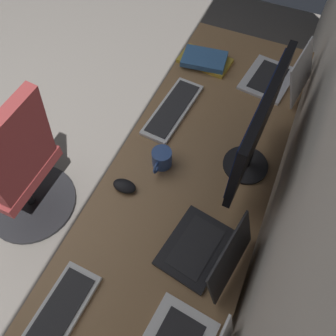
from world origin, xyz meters
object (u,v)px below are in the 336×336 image
at_px(office_chair, 17,172).
at_px(drawer_pedestal, 167,269).
at_px(laptop_left, 281,76).
at_px(coffee_mug, 162,159).
at_px(keyboard_main, 173,109).
at_px(laptop_center, 209,251).
at_px(book_stack_near, 205,60).
at_px(keyboard_spare, 52,325).
at_px(monitor_primary, 258,128).
at_px(mouse_main, 125,186).

bearing_deg(office_chair, drawer_pedestal, 82.56).
height_order(laptop_left, coffee_mug, laptop_left).
bearing_deg(keyboard_main, office_chair, -53.31).
height_order(laptop_center, book_stack_near, laptop_center).
xyz_separation_m(keyboard_spare, coffee_mug, (-0.76, 0.07, 0.03)).
bearing_deg(book_stack_near, monitor_primary, 35.48).
height_order(drawer_pedestal, keyboard_spare, keyboard_spare).
xyz_separation_m(laptop_center, book_stack_near, (-1.01, -0.39, -0.03)).
bearing_deg(keyboard_spare, mouse_main, -177.86).
height_order(keyboard_spare, mouse_main, mouse_main).
distance_m(keyboard_main, keyboard_spare, 1.07).
bearing_deg(keyboard_main, laptop_left, 132.08).
relative_size(drawer_pedestal, laptop_center, 2.12).
relative_size(laptop_center, mouse_main, 3.15).
bearing_deg(coffee_mug, office_chair, -75.38).
relative_size(laptop_center, office_chair, 0.34).
xyz_separation_m(keyboard_spare, office_chair, (-0.56, -0.69, -0.28)).
bearing_deg(keyboard_spare, drawer_pedestal, 151.10).
xyz_separation_m(mouse_main, book_stack_near, (-0.88, 0.04, 0.01)).
distance_m(drawer_pedestal, coffee_mug, 0.56).
bearing_deg(laptop_center, drawer_pedestal, -86.70).
height_order(monitor_primary, laptop_center, monitor_primary).
bearing_deg(laptop_center, monitor_primary, 178.62).
bearing_deg(keyboard_main, laptop_center, 33.37).
relative_size(mouse_main, book_stack_near, 0.36).
distance_m(monitor_primary, keyboard_main, 0.52).
height_order(keyboard_main, book_stack_near, book_stack_near).
xyz_separation_m(drawer_pedestal, keyboard_spare, (0.43, -0.24, 0.39)).
height_order(keyboard_spare, office_chair, office_chair).
bearing_deg(drawer_pedestal, laptop_left, 169.51).
xyz_separation_m(drawer_pedestal, laptop_center, (-0.01, 0.16, 0.43)).
bearing_deg(keyboard_main, mouse_main, -1.80).
height_order(keyboard_main, office_chair, office_chair).
bearing_deg(monitor_primary, drawer_pedestal, -20.80).
height_order(laptop_left, office_chair, office_chair).
bearing_deg(book_stack_near, keyboard_main, -3.20).
distance_m(laptop_center, office_chair, 1.15).
bearing_deg(laptop_left, keyboard_spare, -16.40).
xyz_separation_m(monitor_primary, keyboard_main, (-0.17, -0.42, -0.26)).
bearing_deg(coffee_mug, mouse_main, -28.23).
bearing_deg(mouse_main, monitor_primary, 125.94).
relative_size(monitor_primary, keyboard_main, 1.35).
bearing_deg(keyboard_spare, laptop_left, 163.60).
distance_m(monitor_primary, keyboard_spare, 1.02).
distance_m(laptop_center, mouse_main, 0.45).
bearing_deg(coffee_mug, book_stack_near, -175.34).
relative_size(keyboard_main, keyboard_spare, 1.01).
distance_m(mouse_main, coffee_mug, 0.20).
xyz_separation_m(keyboard_main, office_chair, (0.51, -0.69, -0.28)).
distance_m(mouse_main, office_chair, 0.73).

